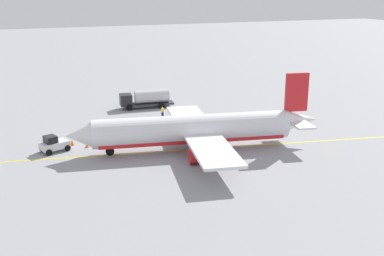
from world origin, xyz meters
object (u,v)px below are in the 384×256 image
object	(u,v)px
pushback_tug	(54,144)
safety_cone_nose	(72,143)
fuel_tanker	(146,98)
refueling_worker	(162,112)
safety_cone_wingtip	(87,145)
airplane	(196,130)

from	to	relation	value
pushback_tug	safety_cone_nose	bearing A→B (deg)	-146.57
fuel_tanker	refueling_worker	bearing A→B (deg)	96.36
safety_cone_wingtip	airplane	bearing A→B (deg)	155.26
fuel_tanker	safety_cone_wingtip	bearing A→B (deg)	53.18
fuel_tanker	refueling_worker	xyz separation A→B (m)	(-0.78, 6.99, -0.89)
pushback_tug	fuel_tanker	bearing A→B (deg)	-134.52
fuel_tanker	pushback_tug	xyz separation A→B (m)	(17.69, 17.99, -0.70)
airplane	fuel_tanker	world-z (taller)	airplane
airplane	fuel_tanker	size ratio (longest dim) A/B	3.50
pushback_tug	refueling_worker	xyz separation A→B (m)	(-18.47, -11.00, -0.19)
pushback_tug	refueling_worker	distance (m)	21.50
refueling_worker	safety_cone_nose	distance (m)	18.45
safety_cone_nose	safety_cone_wingtip	size ratio (longest dim) A/B	1.21
pushback_tug	airplane	bearing A→B (deg)	161.02
refueling_worker	safety_cone_wingtip	world-z (taller)	refueling_worker
fuel_tanker	pushback_tug	distance (m)	25.24
pushback_tug	refueling_worker	size ratio (longest dim) A/B	2.38
refueling_worker	safety_cone_nose	world-z (taller)	refueling_worker
pushback_tug	safety_cone_wingtip	bearing A→B (deg)	-178.98
airplane	safety_cone_nose	bearing A→B (deg)	-27.22
airplane	safety_cone_nose	size ratio (longest dim) A/B	45.79
pushback_tug	safety_cone_wingtip	size ratio (longest dim) A/B	6.67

